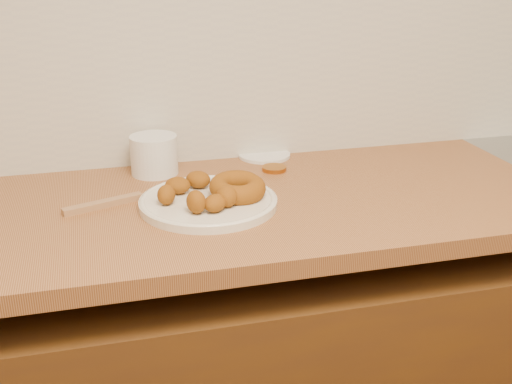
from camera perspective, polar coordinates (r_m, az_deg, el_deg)
base_cabinet at (r=1.72m, az=6.30°, el=-15.93°), size 3.60×0.60×0.77m
butcher_block at (r=1.39m, az=-18.76°, el=-3.00°), size 2.30×0.62×0.04m
backsplash at (r=1.67m, az=3.76°, el=13.46°), size 3.60×0.02×0.60m
donut_plate at (r=1.37m, az=-4.26°, el=-0.93°), size 0.29×0.29×0.02m
ring_donut at (r=1.37m, az=-1.67°, el=0.42°), size 0.17×0.17×0.05m
fried_dough_chunks at (r=1.35m, az=-5.29°, el=-0.04°), size 0.17×0.22×0.05m
plastic_tub at (r=1.57m, az=-9.05°, el=3.28°), size 0.11×0.11×0.09m
tub_lid at (r=1.69m, az=0.74°, el=3.32°), size 0.15×0.15×0.01m
brass_jar_lid at (r=1.59m, az=1.62°, el=2.10°), size 0.06×0.06×0.01m
wooden_utensil at (r=1.40m, az=-13.43°, el=-1.03°), size 0.17×0.08×0.01m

